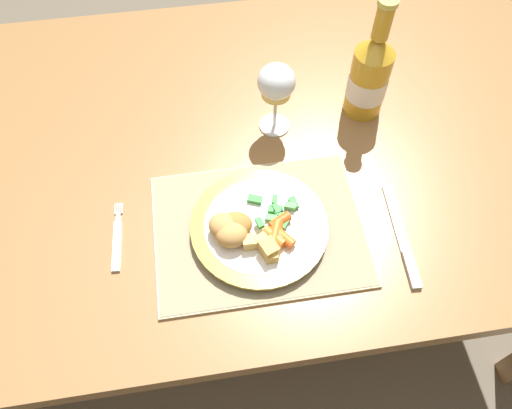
{
  "coord_description": "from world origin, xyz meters",
  "views": [
    {
      "loc": [
        -0.07,
        -0.64,
        1.52
      ],
      "look_at": [
        -0.0,
        -0.18,
        0.78
      ],
      "focal_mm": 35.0,
      "sensor_mm": 36.0,
      "label": 1
    }
  ],
  "objects_px": {
    "fork": "(117,241)",
    "wine_glass": "(276,85)",
    "dinner_plate": "(257,227)",
    "bottle": "(370,75)",
    "dining_table": "(244,165)",
    "table_knife": "(404,244)"
  },
  "relations": [
    {
      "from": "dinner_plate",
      "to": "fork",
      "type": "height_order",
      "value": "dinner_plate"
    },
    {
      "from": "fork",
      "to": "wine_glass",
      "type": "height_order",
      "value": "wine_glass"
    },
    {
      "from": "dining_table",
      "to": "fork",
      "type": "xyz_separation_m",
      "value": [
        -0.25,
        -0.19,
        0.08
      ]
    },
    {
      "from": "dinner_plate",
      "to": "bottle",
      "type": "distance_m",
      "value": 0.38
    },
    {
      "from": "dining_table",
      "to": "table_knife",
      "type": "xyz_separation_m",
      "value": [
        0.25,
        -0.28,
        0.08
      ]
    },
    {
      "from": "bottle",
      "to": "dinner_plate",
      "type": "bearing_deg",
      "value": -135.17
    },
    {
      "from": "table_knife",
      "to": "wine_glass",
      "type": "xyz_separation_m",
      "value": [
        -0.18,
        0.31,
        0.11
      ]
    },
    {
      "from": "fork",
      "to": "wine_glass",
      "type": "relative_size",
      "value": 0.88
    },
    {
      "from": "dining_table",
      "to": "table_knife",
      "type": "relative_size",
      "value": 7.45
    },
    {
      "from": "dining_table",
      "to": "wine_glass",
      "type": "relative_size",
      "value": 9.96
    },
    {
      "from": "table_knife",
      "to": "fork",
      "type": "bearing_deg",
      "value": 170.54
    },
    {
      "from": "dining_table",
      "to": "fork",
      "type": "relative_size",
      "value": 11.28
    },
    {
      "from": "dining_table",
      "to": "table_knife",
      "type": "distance_m",
      "value": 0.38
    },
    {
      "from": "dinner_plate",
      "to": "table_knife",
      "type": "bearing_deg",
      "value": -14.41
    },
    {
      "from": "fork",
      "to": "wine_glass",
      "type": "bearing_deg",
      "value": 34.81
    },
    {
      "from": "dining_table",
      "to": "bottle",
      "type": "relative_size",
      "value": 5.98
    },
    {
      "from": "table_knife",
      "to": "bottle",
      "type": "height_order",
      "value": "bottle"
    },
    {
      "from": "table_knife",
      "to": "wine_glass",
      "type": "bearing_deg",
      "value": 120.07
    },
    {
      "from": "wine_glass",
      "to": "dining_table",
      "type": "bearing_deg",
      "value": -157.44
    },
    {
      "from": "fork",
      "to": "bottle",
      "type": "bearing_deg",
      "value": 25.49
    },
    {
      "from": "bottle",
      "to": "table_knife",
      "type": "bearing_deg",
      "value": -92.11
    },
    {
      "from": "dining_table",
      "to": "fork",
      "type": "bearing_deg",
      "value": -142.28
    }
  ]
}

